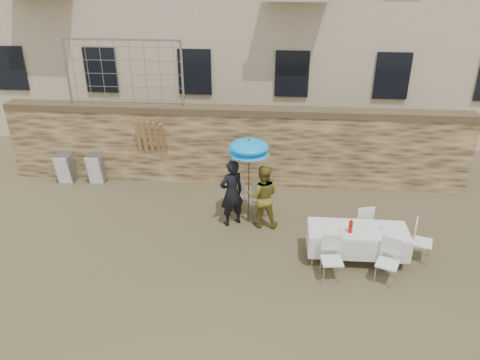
# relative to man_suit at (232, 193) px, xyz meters

# --- Properties ---
(ground) EXTENTS (80.00, 80.00, 0.00)m
(ground) POSITION_rel_man_suit_xyz_m (-0.17, -2.59, -0.85)
(ground) COLOR brown
(ground) RESTS_ON ground
(stone_wall) EXTENTS (13.00, 0.50, 2.20)m
(stone_wall) POSITION_rel_man_suit_xyz_m (-0.17, 2.41, 0.25)
(stone_wall) COLOR olive
(stone_wall) RESTS_ON ground
(chain_link_fence) EXTENTS (3.20, 0.06, 1.80)m
(chain_link_fence) POSITION_rel_man_suit_xyz_m (-3.17, 2.41, 2.25)
(chain_link_fence) COLOR gray
(chain_link_fence) RESTS_ON stone_wall
(man_suit) EXTENTS (0.74, 0.68, 1.71)m
(man_suit) POSITION_rel_man_suit_xyz_m (0.00, 0.00, 0.00)
(man_suit) COLOR black
(man_suit) RESTS_ON ground
(woman_dress) EXTENTS (0.78, 0.62, 1.60)m
(woman_dress) POSITION_rel_man_suit_xyz_m (0.75, 0.00, -0.05)
(woman_dress) COLOR #9E9130
(woman_dress) RESTS_ON ground
(umbrella) EXTENTS (0.98, 0.98, 2.07)m
(umbrella) POSITION_rel_man_suit_xyz_m (0.40, 0.10, 1.10)
(umbrella) COLOR #3F3F44
(umbrella) RESTS_ON ground
(couple_chair_left) EXTENTS (0.67, 0.67, 0.96)m
(couple_chair_left) POSITION_rel_man_suit_xyz_m (0.00, 0.55, -0.37)
(couple_chair_left) COLOR white
(couple_chair_left) RESTS_ON ground
(couple_chair_right) EXTENTS (0.54, 0.54, 0.96)m
(couple_chair_right) POSITION_rel_man_suit_xyz_m (0.70, 0.55, -0.37)
(couple_chair_right) COLOR white
(couple_chair_right) RESTS_ON ground
(banquet_table) EXTENTS (2.10, 0.85, 0.78)m
(banquet_table) POSITION_rel_man_suit_xyz_m (2.84, -1.26, -0.12)
(banquet_table) COLOR white
(banquet_table) RESTS_ON ground
(soda_bottle) EXTENTS (0.09, 0.09, 0.26)m
(soda_bottle) POSITION_rel_man_suit_xyz_m (2.64, -1.41, 0.05)
(soda_bottle) COLOR red
(soda_bottle) RESTS_ON banquet_table
(table_chair_front_left) EXTENTS (0.53, 0.53, 0.96)m
(table_chair_front_left) POSITION_rel_man_suit_xyz_m (2.24, -2.01, -0.37)
(table_chair_front_left) COLOR white
(table_chair_front_left) RESTS_ON ground
(table_chair_front_right) EXTENTS (0.63, 0.63, 0.96)m
(table_chair_front_right) POSITION_rel_man_suit_xyz_m (3.34, -2.01, -0.37)
(table_chair_front_right) COLOR white
(table_chair_front_right) RESTS_ON ground
(table_chair_back) EXTENTS (0.60, 0.60, 0.96)m
(table_chair_back) POSITION_rel_man_suit_xyz_m (3.04, -0.46, -0.37)
(table_chair_back) COLOR white
(table_chair_back) RESTS_ON ground
(table_chair_side) EXTENTS (0.60, 0.60, 0.96)m
(table_chair_side) POSITION_rel_man_suit_xyz_m (4.24, -1.16, -0.37)
(table_chair_side) COLOR white
(table_chair_side) RESTS_ON ground
(chair_stack_left) EXTENTS (0.46, 0.55, 0.92)m
(chair_stack_left) POSITION_rel_man_suit_xyz_m (-5.03, 2.08, -0.39)
(chair_stack_left) COLOR white
(chair_stack_left) RESTS_ON ground
(chair_stack_right) EXTENTS (0.46, 0.47, 0.92)m
(chair_stack_right) POSITION_rel_man_suit_xyz_m (-4.13, 2.08, -0.39)
(chair_stack_right) COLOR white
(chair_stack_right) RESTS_ON ground
(wood_planks) EXTENTS (0.70, 0.20, 2.00)m
(wood_planks) POSITION_rel_man_suit_xyz_m (-2.53, 2.15, 0.15)
(wood_planks) COLOR #A37749
(wood_planks) RESTS_ON ground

